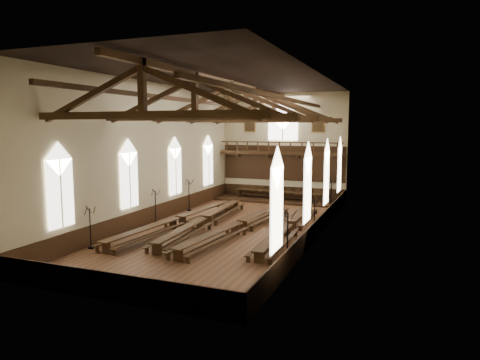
% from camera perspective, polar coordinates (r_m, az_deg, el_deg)
% --- Properties ---
extents(ground, '(26.00, 26.00, 0.00)m').
position_cam_1_polar(ground, '(29.23, -1.30, -6.50)').
color(ground, brown).
rests_on(ground, ground).
extents(room_walls, '(26.00, 26.00, 26.00)m').
position_cam_1_polar(room_walls, '(28.41, -1.34, 6.26)').
color(room_walls, '#C0B791').
rests_on(room_walls, ground).
extents(wainscot_band, '(12.00, 26.00, 1.20)m').
position_cam_1_polar(wainscot_band, '(29.09, -1.31, -5.35)').
color(wainscot_band, '#311D0E').
rests_on(wainscot_band, ground).
extents(side_windows, '(11.85, 19.80, 4.50)m').
position_cam_1_polar(side_windows, '(28.58, -1.32, 0.81)').
color(side_windows, white).
rests_on(side_windows, room_walls).
extents(end_window, '(2.80, 0.12, 3.80)m').
position_cam_1_polar(end_window, '(40.61, 5.74, 7.58)').
color(end_window, white).
rests_on(end_window, room_walls).
extents(minstrels_gallery, '(11.80, 1.24, 3.70)m').
position_cam_1_polar(minstrels_gallery, '(40.49, 5.59, 2.88)').
color(minstrels_gallery, '#372511').
rests_on(minstrels_gallery, room_walls).
extents(portraits, '(7.75, 0.09, 1.45)m').
position_cam_1_polar(portraits, '(40.61, 5.74, 7.40)').
color(portraits, brown).
rests_on(portraits, room_walls).
extents(roof_trusses, '(11.70, 25.70, 2.80)m').
position_cam_1_polar(roof_trusses, '(28.43, -1.35, 9.81)').
color(roof_trusses, '#372511').
rests_on(roof_trusses, room_walls).
extents(refectory_row_a, '(2.08, 14.48, 0.75)m').
position_cam_1_polar(refectory_row_a, '(29.73, -8.27, -5.26)').
color(refectory_row_a, '#372511').
rests_on(refectory_row_a, ground).
extents(refectory_row_b, '(1.92, 14.25, 0.73)m').
position_cam_1_polar(refectory_row_b, '(29.68, -4.82, -5.26)').
color(refectory_row_b, '#372511').
rests_on(refectory_row_b, ground).
extents(refectory_row_c, '(2.22, 14.50, 0.75)m').
position_cam_1_polar(refectory_row_c, '(28.08, -0.02, -5.92)').
color(refectory_row_c, '#372511').
rests_on(refectory_row_c, ground).
extents(refectory_row_d, '(1.60, 13.96, 0.70)m').
position_cam_1_polar(refectory_row_d, '(28.14, 6.59, -6.02)').
color(refectory_row_d, '#372511').
rests_on(refectory_row_d, ground).
extents(dais, '(11.40, 2.99, 0.20)m').
position_cam_1_polar(dais, '(39.78, 4.89, -2.71)').
color(dais, '#311D0E').
rests_on(dais, ground).
extents(high_table, '(8.31, 1.70, 0.77)m').
position_cam_1_polar(high_table, '(39.66, 4.90, -1.64)').
color(high_table, '#372511').
rests_on(high_table, dais).
extents(high_chairs, '(7.69, 0.49, 1.08)m').
position_cam_1_polar(high_chairs, '(40.44, 5.23, -1.57)').
color(high_chairs, '#372511').
rests_on(high_chairs, dais).
extents(candelabrum_left_near, '(0.75, 0.69, 2.46)m').
position_cam_1_polar(candelabrum_left_near, '(25.85, -19.29, -7.02)').
color(candelabrum_left_near, black).
rests_on(candelabrum_left_near, ground).
extents(candelabrum_left_mid, '(0.74, 0.75, 2.51)m').
position_cam_1_polar(candelabrum_left_mid, '(31.13, -11.18, -4.35)').
color(candelabrum_left_mid, black).
rests_on(candelabrum_left_mid, ground).
extents(candelabrum_left_far, '(0.72, 0.81, 2.65)m').
position_cam_1_polar(candelabrum_left_far, '(35.41, -6.80, -2.81)').
color(candelabrum_left_far, black).
rests_on(candelabrum_left_far, ground).
extents(candelabrum_right_near, '(0.84, 0.81, 2.79)m').
position_cam_1_polar(candelabrum_right_near, '(21.95, 6.35, -8.90)').
color(candelabrum_right_near, black).
rests_on(candelabrum_right_near, ground).
extents(candelabrum_right_mid, '(0.69, 0.70, 2.36)m').
position_cam_1_polar(candelabrum_right_mid, '(28.33, 9.88, -5.56)').
color(candelabrum_right_mid, black).
rests_on(candelabrum_right_mid, ground).
extents(candelabrum_right_far, '(0.82, 0.88, 2.90)m').
position_cam_1_polar(candelabrum_right_far, '(34.56, 12.03, -3.03)').
color(candelabrum_right_far, black).
rests_on(candelabrum_right_far, ground).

